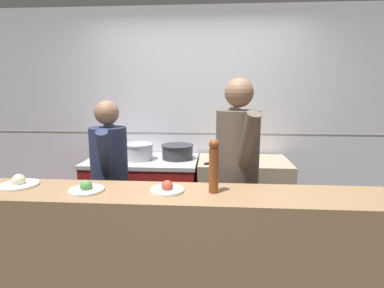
{
  "coord_description": "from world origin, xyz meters",
  "views": [
    {
      "loc": [
        0.17,
        -2.06,
        1.67
      ],
      "look_at": [
        -0.03,
        0.76,
        1.15
      ],
      "focal_mm": 28.0,
      "sensor_mm": 36.0,
      "label": 1
    }
  ],
  "objects_px": {
    "sauce_pot": "(139,151)",
    "plated_dish_appetiser": "(86,189)",
    "chefs_knife": "(217,163)",
    "stock_pot": "(104,149)",
    "plated_dish_main": "(19,183)",
    "braising_pot": "(177,151)",
    "pepper_mill": "(214,165)",
    "chef_head_cook": "(110,180)",
    "chef_sous": "(237,173)",
    "plated_dish_dessert": "(167,189)",
    "oven_range": "(144,198)"
  },
  "relations": [
    {
      "from": "plated_dish_main",
      "to": "plated_dish_dessert",
      "type": "bearing_deg",
      "value": -2.0
    },
    {
      "from": "plated_dish_main",
      "to": "plated_dish_appetiser",
      "type": "xyz_separation_m",
      "value": [
        0.52,
        -0.07,
        -0.0
      ]
    },
    {
      "from": "oven_range",
      "to": "pepper_mill",
      "type": "distance_m",
      "value": 1.67
    },
    {
      "from": "sauce_pot",
      "to": "plated_dish_appetiser",
      "type": "xyz_separation_m",
      "value": [
        -0.03,
        -1.3,
        0.02
      ]
    },
    {
      "from": "plated_dish_main",
      "to": "pepper_mill",
      "type": "relative_size",
      "value": 0.72
    },
    {
      "from": "chefs_knife",
      "to": "plated_dish_appetiser",
      "type": "relative_size",
      "value": 1.47
    },
    {
      "from": "oven_range",
      "to": "plated_dish_dessert",
      "type": "xyz_separation_m",
      "value": [
        0.48,
        -1.29,
        0.56
      ]
    },
    {
      "from": "chefs_knife",
      "to": "pepper_mill",
      "type": "xyz_separation_m",
      "value": [
        -0.04,
        -1.11,
        0.27
      ]
    },
    {
      "from": "sauce_pot",
      "to": "braising_pot",
      "type": "distance_m",
      "value": 0.43
    },
    {
      "from": "sauce_pot",
      "to": "plated_dish_main",
      "type": "distance_m",
      "value": 1.34
    },
    {
      "from": "pepper_mill",
      "to": "stock_pot",
      "type": "bearing_deg",
      "value": 133.24
    },
    {
      "from": "sauce_pot",
      "to": "braising_pot",
      "type": "relative_size",
      "value": 0.9
    },
    {
      "from": "pepper_mill",
      "to": "chef_sous",
      "type": "relative_size",
      "value": 0.21
    },
    {
      "from": "braising_pot",
      "to": "chef_sous",
      "type": "xyz_separation_m",
      "value": [
        0.6,
        -0.79,
        -0.01
      ]
    },
    {
      "from": "oven_range",
      "to": "chef_sous",
      "type": "distance_m",
      "value": 1.34
    },
    {
      "from": "chefs_knife",
      "to": "chef_head_cook",
      "type": "xyz_separation_m",
      "value": [
        -0.95,
        -0.52,
        -0.04
      ]
    },
    {
      "from": "chefs_knife",
      "to": "plated_dish_appetiser",
      "type": "distance_m",
      "value": 1.46
    },
    {
      "from": "plated_dish_main",
      "to": "chef_sous",
      "type": "relative_size",
      "value": 0.15
    },
    {
      "from": "plated_dish_main",
      "to": "chef_head_cook",
      "type": "relative_size",
      "value": 0.16
    },
    {
      "from": "sauce_pot",
      "to": "oven_range",
      "type": "bearing_deg",
      "value": 40.64
    },
    {
      "from": "oven_range",
      "to": "plated_dish_main",
      "type": "xyz_separation_m",
      "value": [
        -0.58,
        -1.25,
        0.56
      ]
    },
    {
      "from": "braising_pot",
      "to": "pepper_mill",
      "type": "xyz_separation_m",
      "value": [
        0.4,
        -1.33,
        0.19
      ]
    },
    {
      "from": "stock_pot",
      "to": "plated_dish_main",
      "type": "relative_size",
      "value": 1.05
    },
    {
      "from": "stock_pot",
      "to": "chef_head_cook",
      "type": "relative_size",
      "value": 0.17
    },
    {
      "from": "chefs_knife",
      "to": "plated_dish_main",
      "type": "xyz_separation_m",
      "value": [
        -1.41,
        -1.08,
        0.1
      ]
    },
    {
      "from": "stock_pot",
      "to": "plated_dish_appetiser",
      "type": "bearing_deg",
      "value": -74.2
    },
    {
      "from": "sauce_pot",
      "to": "chef_sous",
      "type": "bearing_deg",
      "value": -35.34
    },
    {
      "from": "oven_range",
      "to": "stock_pot",
      "type": "distance_m",
      "value": 0.71
    },
    {
      "from": "stock_pot",
      "to": "chef_head_cook",
      "type": "distance_m",
      "value": 0.79
    },
    {
      "from": "plated_dish_main",
      "to": "pepper_mill",
      "type": "distance_m",
      "value": 1.38
    },
    {
      "from": "chef_head_cook",
      "to": "pepper_mill",
      "type": "bearing_deg",
      "value": -44.52
    },
    {
      "from": "plated_dish_appetiser",
      "to": "chef_head_cook",
      "type": "height_order",
      "value": "chef_head_cook"
    },
    {
      "from": "sauce_pot",
      "to": "plated_dish_main",
      "type": "height_order",
      "value": "same"
    },
    {
      "from": "sauce_pot",
      "to": "plated_dish_appetiser",
      "type": "relative_size",
      "value": 1.41
    },
    {
      "from": "braising_pot",
      "to": "pepper_mill",
      "type": "relative_size",
      "value": 0.99
    },
    {
      "from": "plated_dish_dessert",
      "to": "chef_head_cook",
      "type": "relative_size",
      "value": 0.14
    },
    {
      "from": "plated_dish_dessert",
      "to": "chef_head_cook",
      "type": "distance_m",
      "value": 0.86
    },
    {
      "from": "oven_range",
      "to": "chefs_knife",
      "type": "relative_size",
      "value": 3.59
    },
    {
      "from": "stock_pot",
      "to": "chef_head_cook",
      "type": "height_order",
      "value": "chef_head_cook"
    },
    {
      "from": "stock_pot",
      "to": "chef_sous",
      "type": "distance_m",
      "value": 1.62
    },
    {
      "from": "plated_dish_main",
      "to": "chef_sous",
      "type": "bearing_deg",
      "value": 17.86
    },
    {
      "from": "chefs_knife",
      "to": "pepper_mill",
      "type": "relative_size",
      "value": 0.94
    },
    {
      "from": "braising_pot",
      "to": "plated_dish_main",
      "type": "height_order",
      "value": "plated_dish_main"
    },
    {
      "from": "chefs_knife",
      "to": "stock_pot",
      "type": "bearing_deg",
      "value": 171.29
    },
    {
      "from": "stock_pot",
      "to": "chefs_knife",
      "type": "xyz_separation_m",
      "value": [
        1.27,
        -0.19,
        -0.09
      ]
    },
    {
      "from": "plated_dish_main",
      "to": "chef_head_cook",
      "type": "height_order",
      "value": "chef_head_cook"
    },
    {
      "from": "braising_pot",
      "to": "chef_head_cook",
      "type": "height_order",
      "value": "chef_head_cook"
    },
    {
      "from": "plated_dish_dessert",
      "to": "pepper_mill",
      "type": "height_order",
      "value": "pepper_mill"
    },
    {
      "from": "stock_pot",
      "to": "pepper_mill",
      "type": "xyz_separation_m",
      "value": [
        1.23,
        -1.31,
        0.17
      ]
    },
    {
      "from": "oven_range",
      "to": "sauce_pot",
      "type": "distance_m",
      "value": 0.55
    }
  ]
}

